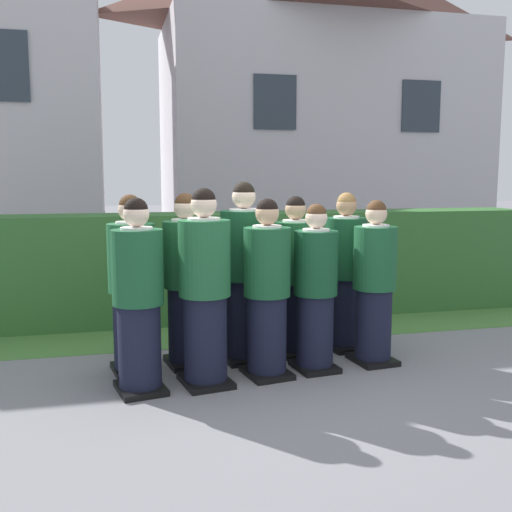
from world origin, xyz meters
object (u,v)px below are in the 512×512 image
student_rear_row_4 (345,275)px  student_rear_row_2 (244,276)px  student_front_row_2 (267,293)px  student_front_row_3 (315,292)px  student_rear_row_3 (295,280)px  student_rear_row_1 (186,284)px  student_rear_row_0 (132,289)px  student_front_row_0 (138,301)px  student_front_row_1 (205,292)px  student_front_row_4 (374,286)px

student_rear_row_4 → student_rear_row_2: bearing=-172.8°
student_front_row_2 → student_front_row_3: 0.48m
student_rear_row_2 → student_rear_row_3: student_rear_row_2 is taller
student_rear_row_1 → student_rear_row_3: bearing=5.1°
student_rear_row_0 → student_front_row_3: bearing=-11.1°
student_front_row_0 → student_rear_row_2: size_ratio=0.93×
student_rear_row_0 → student_rear_row_1: (0.50, 0.10, 0.00)m
student_front_row_2 → student_front_row_3: bearing=8.4°
student_front_row_2 → student_rear_row_4: size_ratio=0.99×
student_front_row_0 → student_rear_row_3: size_ratio=1.02×
student_rear_row_2 → student_rear_row_3: (0.53, 0.07, -0.07)m
student_front_row_1 → student_front_row_4: 1.67m
student_front_row_1 → student_rear_row_4: 1.73m
student_front_row_3 → student_rear_row_0: size_ratio=0.95×
student_rear_row_2 → student_rear_row_4: bearing=7.2°
student_front_row_0 → student_front_row_2: size_ratio=1.01×
student_front_row_0 → student_rear_row_0: (-0.03, 0.52, 0.00)m
student_front_row_3 → student_rear_row_2: size_ratio=0.89×
student_front_row_1 → student_front_row_3: 1.06m
student_rear_row_0 → student_rear_row_2: size_ratio=0.94×
student_rear_row_0 → student_rear_row_4: student_rear_row_0 is taller
student_front_row_3 → student_rear_row_1: size_ratio=0.94×
student_front_row_3 → student_rear_row_3: bearing=93.7°
student_front_row_3 → student_rear_row_2: (-0.57, 0.44, 0.10)m
student_front_row_3 → student_rear_row_3: student_rear_row_3 is taller
student_front_row_1 → student_rear_row_4: bearing=25.4°
student_front_row_0 → student_rear_row_1: (0.47, 0.62, 0.01)m
student_front_row_3 → student_rear_row_2: bearing=141.9°
student_front_row_2 → student_rear_row_1: size_ratio=0.98×
student_rear_row_1 → student_rear_row_2: student_rear_row_2 is taller
student_rear_row_1 → student_rear_row_4: bearing=5.6°
student_front_row_2 → student_rear_row_3: student_front_row_2 is taller
student_front_row_4 → student_rear_row_3: student_rear_row_3 is taller
student_rear_row_1 → student_rear_row_4: 1.66m
student_rear_row_3 → student_front_row_3: bearing=-86.3°
student_rear_row_0 → student_rear_row_1: size_ratio=1.00×
student_rear_row_0 → student_rear_row_1: bearing=11.7°
student_rear_row_0 → student_rear_row_1: 0.51m
student_front_row_3 → student_rear_row_0: student_rear_row_0 is taller
student_front_row_4 → student_rear_row_0: bearing=173.7°
student_front_row_4 → student_rear_row_3: bearing=145.3°
student_front_row_2 → student_front_row_0: bearing=-173.3°
student_rear_row_1 → student_rear_row_4: student_rear_row_1 is taller
student_rear_row_0 → student_rear_row_2: (1.06, 0.13, 0.05)m
student_rear_row_2 → student_front_row_2: bearing=-79.7°
student_front_row_0 → student_front_row_3: 1.61m
student_front_row_2 → student_front_row_4: (1.09, 0.14, -0.02)m
student_rear_row_0 → student_rear_row_3: (1.59, 0.20, -0.02)m
student_rear_row_1 → student_rear_row_4: (1.65, 0.16, -0.01)m
student_front_row_4 → student_front_row_0: bearing=-173.0°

